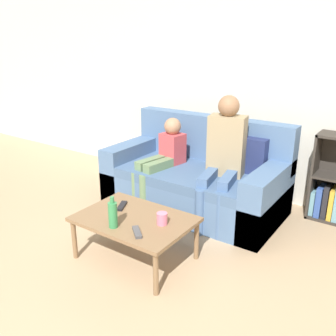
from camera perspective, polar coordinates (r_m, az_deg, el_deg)
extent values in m
cube|color=beige|center=(4.36, 9.81, 13.19)|extent=(12.00, 0.06, 2.60)
cube|color=#4C6B93|center=(4.02, 3.87, -3.78)|extent=(1.84, 0.93, 0.35)
cube|color=#466288|center=(3.86, 3.25, -1.17)|extent=(1.40, 0.75, 0.10)
cube|color=#4C6B93|center=(4.16, 6.70, 4.55)|extent=(1.84, 0.18, 0.50)
cube|color=#4C6B93|center=(4.41, -5.17, 0.16)|extent=(0.22, 0.93, 0.61)
cube|color=#4C6B93|center=(3.66, 14.92, -4.66)|extent=(0.22, 0.93, 0.61)
cube|color=navy|center=(3.84, 12.20, 1.93)|extent=(0.36, 0.12, 0.36)
cube|color=#332D28|center=(4.05, 21.41, -0.93)|extent=(0.02, 0.28, 0.88)
cube|color=#6699A8|center=(4.13, 21.30, -4.86)|extent=(0.04, 0.16, 0.25)
cube|color=#33519E|center=(4.12, 22.18, -4.59)|extent=(0.06, 0.21, 0.31)
cube|color=#232328|center=(4.10, 23.02, -4.63)|extent=(0.05, 0.19, 0.34)
cube|color=gold|center=(4.10, 23.79, -4.91)|extent=(0.04, 0.22, 0.32)
cylinder|color=brown|center=(3.24, -14.08, -10.49)|extent=(0.04, 0.04, 0.35)
cylinder|color=brown|center=(2.75, -1.87, -15.84)|extent=(0.04, 0.04, 0.35)
cylinder|color=brown|center=(3.58, -7.34, -6.97)|extent=(0.04, 0.04, 0.35)
cylinder|color=brown|center=(3.14, 4.36, -10.90)|extent=(0.04, 0.04, 0.35)
cube|color=brown|center=(3.06, -5.11, -7.80)|extent=(0.92, 0.64, 0.03)
cylinder|color=#476693|center=(3.48, 4.82, -6.77)|extent=(0.11, 0.11, 0.45)
cylinder|color=#476693|center=(3.43, 7.89, -7.30)|extent=(0.11, 0.11, 0.45)
cube|color=#476693|center=(3.58, 6.20, -1.31)|extent=(0.18, 0.43, 0.09)
cube|color=#476693|center=(3.54, 9.18, -1.75)|extent=(0.18, 0.43, 0.09)
cube|color=#9E8966|center=(3.71, 8.93, 3.38)|extent=(0.38, 0.26, 0.59)
sphere|color=#936B4C|center=(3.62, 9.25, 9.30)|extent=(0.20, 0.20, 0.20)
cylinder|color=#66845B|center=(3.91, -4.93, -3.66)|extent=(0.10, 0.10, 0.45)
cylinder|color=#66845B|center=(3.83, -3.69, -4.18)|extent=(0.10, 0.10, 0.45)
cube|color=#66845B|center=(3.97, -2.42, 0.89)|extent=(0.16, 0.43, 0.09)
cube|color=#66845B|center=(3.89, -1.14, 0.48)|extent=(0.16, 0.43, 0.09)
cube|color=#C6474C|center=(4.06, 0.69, 3.06)|extent=(0.26, 0.23, 0.32)
sphere|color=#A87A5B|center=(4.00, 0.71, 6.38)|extent=(0.18, 0.18, 0.18)
cylinder|color=pink|center=(2.93, -0.91, -7.71)|extent=(0.08, 0.08, 0.09)
cube|color=black|center=(3.24, -7.04, -5.75)|extent=(0.12, 0.17, 0.02)
cube|color=#47474C|center=(2.82, -4.75, -9.71)|extent=(0.16, 0.15, 0.02)
cylinder|color=#33844C|center=(2.89, -8.40, -7.11)|extent=(0.07, 0.07, 0.20)
cylinder|color=#33844C|center=(2.83, -8.52, -4.81)|extent=(0.03, 0.03, 0.05)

